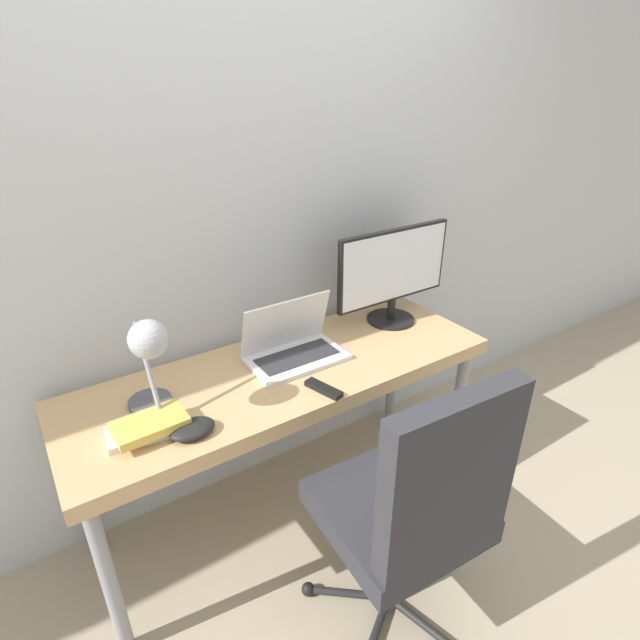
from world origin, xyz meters
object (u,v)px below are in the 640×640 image
object	(u,v)px
monitor	(393,272)
book_stack	(149,427)
desk_lamp	(149,352)
laptop	(293,347)
office_chair	(416,504)
game_controller	(192,429)

from	to	relation	value
monitor	book_stack	size ratio (longest dim) A/B	2.30
monitor	desk_lamp	xyz separation A→B (m)	(-1.11, -0.15, 0.02)
laptop	office_chair	size ratio (longest dim) A/B	0.36
monitor	office_chair	size ratio (longest dim) A/B	0.56
desk_lamp	game_controller	xyz separation A→B (m)	(0.06, -0.12, -0.24)
laptop	book_stack	world-z (taller)	laptop
monitor	book_stack	world-z (taller)	monitor
laptop	monitor	size ratio (longest dim) A/B	0.65
laptop	game_controller	distance (m)	0.55
book_stack	game_controller	size ratio (longest dim) A/B	1.74
game_controller	book_stack	bearing A→B (deg)	146.54
book_stack	game_controller	xyz separation A→B (m)	(0.11, -0.07, -0.01)
monitor	game_controller	size ratio (longest dim) A/B	4.02
monitor	desk_lamp	bearing A→B (deg)	-172.45
book_stack	office_chair	bearing A→B (deg)	-42.92
game_controller	office_chair	bearing A→B (deg)	-44.73
office_chair	book_stack	bearing A→B (deg)	137.08
laptop	monitor	world-z (taller)	monitor
monitor	book_stack	bearing A→B (deg)	-170.58
laptop	book_stack	xyz separation A→B (m)	(-0.62, -0.15, -0.02)
monitor	office_chair	xyz separation A→B (m)	(-0.54, -0.76, -0.40)
desk_lamp	game_controller	bearing A→B (deg)	-62.18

